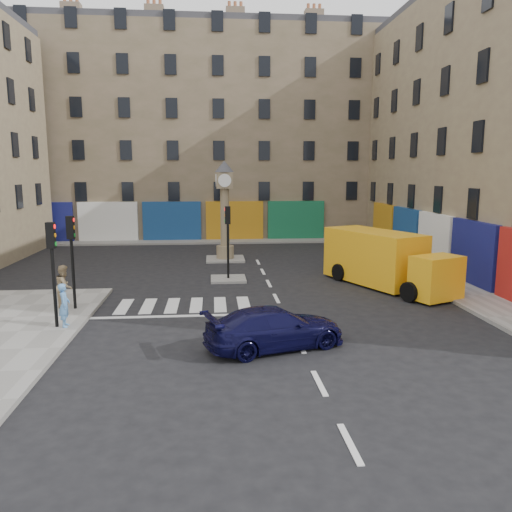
{
  "coord_description": "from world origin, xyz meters",
  "views": [
    {
      "loc": [
        -2.76,
        -17.29,
        5.55
      ],
      "look_at": [
        -0.94,
        3.58,
        2.0
      ],
      "focal_mm": 35.0,
      "sensor_mm": 36.0,
      "label": 1
    }
  ],
  "objects": [
    {
      "name": "building_far",
      "position": [
        -4.0,
        28.0,
        8.5
      ],
      "size": [
        32.0,
        10.0,
        17.0
      ],
      "primitive_type": "cube",
      "color": "#857058",
      "rests_on": "ground"
    },
    {
      "name": "navy_sedan",
      "position": [
        -0.84,
        -2.19,
        0.66
      ],
      "size": [
        4.87,
        3.14,
        1.31
      ],
      "primitive_type": "imported",
      "rotation": [
        0.0,
        0.0,
        1.88
      ],
      "color": "black",
      "rests_on": "ground"
    },
    {
      "name": "traffic_light_island",
      "position": [
        -2.0,
        8.0,
        2.59
      ],
      "size": [
        0.28,
        0.22,
        3.7
      ],
      "color": "black",
      "rests_on": "island_near"
    },
    {
      "name": "yellow_van",
      "position": [
        5.51,
        5.92,
        1.32
      ],
      "size": [
        4.89,
        7.54,
        2.65
      ],
      "rotation": [
        0.0,
        0.0,
        0.41
      ],
      "color": "#FFAF15",
      "rests_on": "ground"
    },
    {
      "name": "traffic_light_left_near",
      "position": [
        -8.3,
        0.2,
        2.62
      ],
      "size": [
        0.28,
        0.22,
        3.7
      ],
      "color": "black",
      "rests_on": "sidewalk_left"
    },
    {
      "name": "pedestrian_blue",
      "position": [
        -8.0,
        0.2,
        0.92
      ],
      "size": [
        0.44,
        0.61,
        1.55
      ],
      "primitive_type": "imported",
      "rotation": [
        0.0,
        0.0,
        1.7
      ],
      "color": "#5C95D2",
      "rests_on": "sidewalk_left"
    },
    {
      "name": "island_near",
      "position": [
        -2.0,
        8.0,
        0.06
      ],
      "size": [
        1.8,
        1.8,
        0.12
      ],
      "primitive_type": "cube",
      "color": "gray",
      "rests_on": "ground"
    },
    {
      "name": "island_far",
      "position": [
        -2.0,
        14.0,
        0.06
      ],
      "size": [
        2.4,
        2.4,
        0.12
      ],
      "primitive_type": "cube",
      "color": "gray",
      "rests_on": "ground"
    },
    {
      "name": "ground",
      "position": [
        0.0,
        0.0,
        0.0
      ],
      "size": [
        120.0,
        120.0,
        0.0
      ],
      "primitive_type": "plane",
      "color": "black",
      "rests_on": "ground"
    },
    {
      "name": "sidewalk_right",
      "position": [
        8.7,
        10.0,
        0.07
      ],
      "size": [
        2.6,
        30.0,
        0.15
      ],
      "primitive_type": "cube",
      "color": "gray",
      "rests_on": "ground"
    },
    {
      "name": "sidewalk_far",
      "position": [
        -4.0,
        22.2,
        0.07
      ],
      "size": [
        32.0,
        2.4,
        0.15
      ],
      "primitive_type": "cube",
      "color": "gray",
      "rests_on": "ground"
    },
    {
      "name": "pedestrian_tan",
      "position": [
        -8.76,
        2.89,
        1.01
      ],
      "size": [
        0.7,
        0.87,
        1.71
      ],
      "primitive_type": "imported",
      "rotation": [
        0.0,
        0.0,
        1.64
      ],
      "color": "tan",
      "rests_on": "sidewalk_left"
    },
    {
      "name": "traffic_light_left_far",
      "position": [
        -8.3,
        2.6,
        2.62
      ],
      "size": [
        0.28,
        0.22,
        3.7
      ],
      "color": "black",
      "rests_on": "sidewalk_left"
    },
    {
      "name": "clock_pillar",
      "position": [
        -2.0,
        14.0,
        3.55
      ],
      "size": [
        1.2,
        1.2,
        6.1
      ],
      "color": "#8F805D",
      "rests_on": "island_far"
    }
  ]
}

